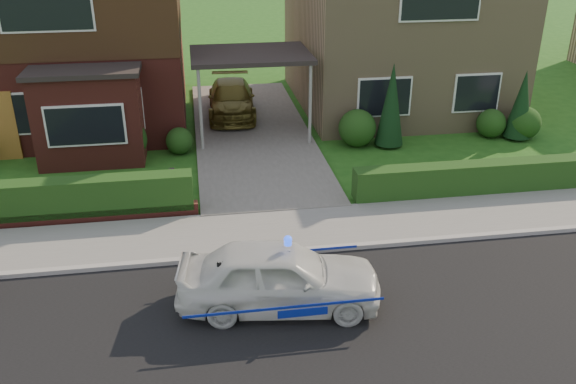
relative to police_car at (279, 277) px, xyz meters
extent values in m
plane|color=#1F5316|center=(0.51, -1.20, -0.65)|extent=(120.00, 120.00, 0.00)
cube|color=black|center=(0.51, -1.20, -0.65)|extent=(60.00, 6.00, 0.02)
cube|color=#9E9993|center=(0.51, 1.85, -0.59)|extent=(60.00, 0.16, 0.12)
cube|color=slate|center=(0.51, 2.90, -0.60)|extent=(60.00, 2.00, 0.10)
cube|color=#666059|center=(0.51, 9.80, -0.59)|extent=(3.80, 12.00, 0.12)
cube|color=maroon|center=(-5.29, 12.80, 2.25)|extent=(7.20, 8.00, 5.80)
cube|color=white|center=(-6.87, 8.78, 0.75)|extent=(1.80, 0.08, 1.30)
cube|color=white|center=(-3.70, 8.78, 0.75)|extent=(1.60, 0.08, 1.30)
cube|color=white|center=(-5.29, 8.78, 3.75)|extent=(2.60, 0.08, 1.30)
cube|color=maroon|center=(-4.42, 8.10, 0.70)|extent=(3.00, 1.40, 2.70)
cube|color=black|center=(-4.42, 8.10, 2.12)|extent=(3.20, 1.60, 0.14)
cube|color=tan|center=(6.31, 12.80, 2.25)|extent=(7.20, 8.00, 5.80)
cube|color=white|center=(4.73, 8.78, 0.75)|extent=(1.80, 0.08, 1.30)
cube|color=white|center=(7.90, 8.78, 0.75)|extent=(1.60, 0.08, 1.30)
cube|color=white|center=(6.31, 8.78, 3.75)|extent=(2.60, 0.08, 1.30)
cube|color=black|center=(0.51, 9.80, 2.05)|extent=(3.80, 3.00, 0.14)
cylinder|color=gray|center=(-1.19, 8.40, 0.70)|extent=(0.10, 0.10, 2.70)
cylinder|color=gray|center=(2.21, 8.40, 0.70)|extent=(0.10, 0.10, 2.70)
cube|color=maroon|center=(-5.29, 4.10, -0.47)|extent=(7.70, 0.25, 0.36)
cube|color=#1A3611|center=(-5.29, 4.25, -0.65)|extent=(7.50, 0.55, 0.90)
cube|color=#1A3611|center=(6.31, 4.15, -0.65)|extent=(7.50, 0.55, 0.80)
sphere|color=#1A3611|center=(-3.49, 8.10, 0.01)|extent=(1.32, 1.32, 1.32)
sphere|color=#1A3611|center=(-1.89, 8.40, -0.23)|extent=(0.84, 0.84, 0.84)
sphere|color=#1A3611|center=(3.71, 8.20, -0.05)|extent=(1.20, 1.20, 1.20)
sphere|color=#1A3611|center=(8.31, 8.30, -0.17)|extent=(0.96, 0.96, 0.96)
sphere|color=#1A3611|center=(9.31, 8.00, -0.11)|extent=(1.08, 1.08, 1.08)
cone|color=black|center=(4.71, 8.00, 0.65)|extent=(0.90, 0.90, 2.60)
cone|color=black|center=(9.11, 8.00, 0.45)|extent=(0.90, 0.90, 2.20)
imported|color=silver|center=(0.00, 0.00, 0.00)|extent=(2.04, 4.01, 1.31)
sphere|color=#193FF2|center=(0.19, 0.00, 0.73)|extent=(0.17, 0.17, 0.17)
cube|color=navy|center=(0.00, -0.78, -0.05)|extent=(3.53, 0.02, 0.05)
cube|color=navy|center=(0.00, 0.78, -0.05)|extent=(3.53, 0.02, 0.05)
ellipsoid|color=black|center=(-1.07, -0.10, 0.27)|extent=(0.22, 0.17, 0.21)
sphere|color=white|center=(-1.06, -0.16, 0.26)|extent=(0.11, 0.11, 0.11)
sphere|color=black|center=(-1.05, -0.12, 0.41)|extent=(0.13, 0.13, 0.13)
cone|color=black|center=(-1.10, -0.11, 0.47)|extent=(0.04, 0.04, 0.05)
cone|color=black|center=(-1.01, -0.11, 0.47)|extent=(0.04, 0.04, 0.05)
imported|color=brown|center=(-0.02, 11.71, 0.05)|extent=(1.84, 4.10, 1.17)
imported|color=gray|center=(-3.55, 4.80, -0.26)|extent=(0.49, 0.40, 0.79)
imported|color=gray|center=(-1.99, 5.40, -0.29)|extent=(0.45, 0.45, 0.73)
camera|label=1|loc=(-1.36, -9.61, 6.31)|focal=38.00mm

